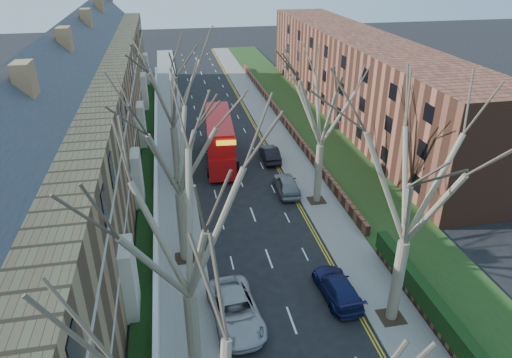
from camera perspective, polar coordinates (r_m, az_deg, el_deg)
pavement_left at (r=52.72m, az=-10.53°, el=5.03°), size 3.00×102.00×0.12m
pavement_right at (r=54.03m, az=2.32°, el=6.02°), size 3.00×102.00×0.12m
terrace_left at (r=44.03m, az=-20.86°, el=6.92°), size 9.70×78.00×13.60m
flats_right at (r=59.72m, az=12.53°, el=12.40°), size 13.97×54.00×10.00m
front_wall_left at (r=45.16m, az=-12.38°, el=1.83°), size 0.30×78.00×1.00m
grass_verge_right at (r=55.16m, az=6.91°, el=6.39°), size 6.00×102.00×0.06m
tree_left_mid at (r=18.79m, az=-9.09°, el=-4.50°), size 10.50×10.50×14.71m
tree_left_far at (r=27.95m, az=-10.10°, el=5.48°), size 10.15×10.15×14.22m
tree_left_dist at (r=39.32m, az=-10.78°, el=12.13°), size 10.50×10.50×14.71m
tree_right_mid at (r=23.55m, az=19.46°, el=0.97°), size 10.50×10.50×14.71m
tree_right_far at (r=35.55m, az=8.47°, el=10.23°), size 10.15×10.15×14.22m
double_decker_bus at (r=45.55m, az=-4.60°, el=4.83°), size 3.32×11.00×4.55m
car_left_far at (r=27.10m, az=-2.57°, el=-16.07°), size 3.07×5.83×1.56m
car_right_near at (r=29.14m, az=10.12°, el=-13.18°), size 2.16×4.85×1.38m
car_right_mid at (r=40.06m, az=3.86°, el=-0.65°), size 2.08×4.69×1.57m
car_right_far at (r=46.19m, az=1.74°, el=3.20°), size 1.64×4.46×1.46m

